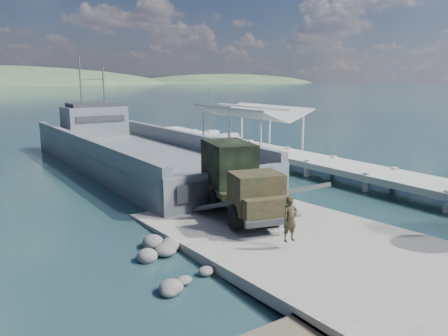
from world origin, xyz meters
TOP-DOWN VIEW (x-y plane):
  - ground at (0.00, 0.00)m, footprint 1400.00×1400.00m
  - boat_ramp at (0.00, -1.00)m, footprint 10.00×18.00m
  - shoreline_rocks at (-6.20, 0.50)m, footprint 3.20×5.60m
  - pier at (13.00, 18.77)m, footprint 6.40×44.00m
  - landing_craft at (0.92, 21.68)m, footprint 9.67×37.32m
  - military_truck at (-0.04, 4.05)m, footprint 4.54×8.57m
  - soldier at (-1.43, -1.94)m, footprint 0.79×0.55m
  - sailboat_near at (18.41, 31.06)m, footprint 2.92×4.98m
  - sailboat_far at (16.99, 34.16)m, footprint 2.57×5.77m

SIDE VIEW (x-z plane):
  - ground at x=0.00m, z-range 0.00..0.00m
  - shoreline_rocks at x=-6.20m, z-range -0.45..0.45m
  - boat_ramp at x=0.00m, z-range 0.00..0.50m
  - sailboat_near at x=18.41m, z-range -2.60..3.23m
  - sailboat_far at x=16.99m, z-range -3.03..3.75m
  - landing_craft at x=0.92m, z-range -4.62..6.43m
  - soldier at x=-1.43m, z-range 0.50..2.55m
  - pier at x=13.00m, z-range -1.45..4.65m
  - military_truck at x=-0.04m, z-range 0.49..4.31m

